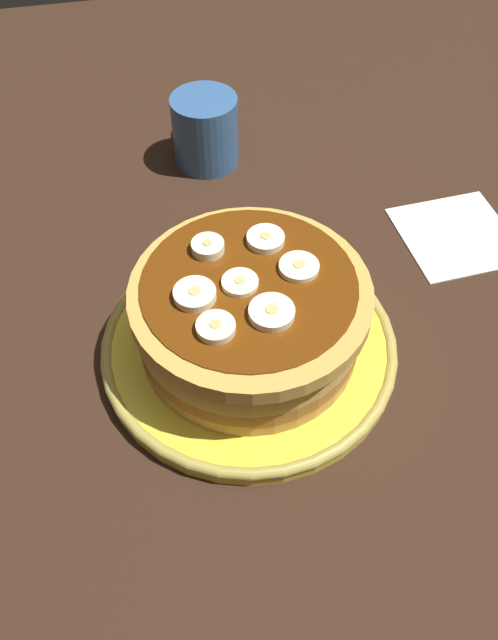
% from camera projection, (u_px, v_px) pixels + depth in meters
% --- Properties ---
extents(ground_plane, '(1.40, 1.40, 0.03)m').
position_uv_depth(ground_plane, '(249.00, 361.00, 0.57)').
color(ground_plane, black).
extents(plate, '(0.25, 0.25, 0.02)m').
position_uv_depth(plate, '(249.00, 345.00, 0.55)').
color(plate, yellow).
rests_on(plate, ground_plane).
extents(pancake_stack, '(0.19, 0.19, 0.07)m').
position_uv_depth(pancake_stack, '(250.00, 316.00, 0.52)').
color(pancake_stack, '#C18D47').
rests_on(pancake_stack, plate).
extents(banana_slice_0, '(0.03, 0.03, 0.01)m').
position_uv_depth(banana_slice_0, '(239.00, 279.00, 0.49)').
color(banana_slice_0, '#F5E6B3').
rests_on(banana_slice_0, pancake_stack).
extents(banana_slice_1, '(0.03, 0.03, 0.01)m').
position_uv_depth(banana_slice_1, '(272.00, 313.00, 0.47)').
color(banana_slice_1, beige).
rests_on(banana_slice_1, pancake_stack).
extents(banana_slice_2, '(0.03, 0.03, 0.01)m').
position_uv_depth(banana_slice_2, '(266.00, 240.00, 0.52)').
color(banana_slice_2, '#F5E6C4').
rests_on(banana_slice_2, pancake_stack).
extents(banana_slice_3, '(0.03, 0.03, 0.01)m').
position_uv_depth(banana_slice_3, '(195.00, 295.00, 0.48)').
color(banana_slice_3, '#FCEFBF').
rests_on(banana_slice_3, pancake_stack).
extents(banana_slice_4, '(0.03, 0.03, 0.01)m').
position_uv_depth(banana_slice_4, '(208.00, 247.00, 0.51)').
color(banana_slice_4, '#ECE9BF').
rests_on(banana_slice_4, pancake_stack).
extents(banana_slice_5, '(0.03, 0.03, 0.01)m').
position_uv_depth(banana_slice_5, '(216.00, 328.00, 0.46)').
color(banana_slice_5, beige).
rests_on(banana_slice_5, pancake_stack).
extents(banana_slice_6, '(0.03, 0.03, 0.01)m').
position_uv_depth(banana_slice_6, '(299.00, 267.00, 0.50)').
color(banana_slice_6, '#FDF1B4').
rests_on(banana_slice_6, pancake_stack).
extents(coffee_mug, '(0.10, 0.07, 0.08)m').
position_uv_depth(coffee_mug, '(205.00, 128.00, 0.70)').
color(coffee_mug, '#33598C').
rests_on(coffee_mug, ground_plane).
extents(napkin, '(0.12, 0.12, 0.00)m').
position_uv_depth(napkin, '(456.00, 235.00, 0.65)').
color(napkin, white).
rests_on(napkin, ground_plane).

